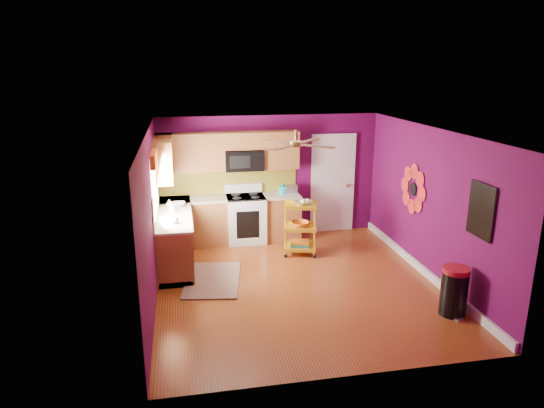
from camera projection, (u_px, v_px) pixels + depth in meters
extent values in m
plane|color=maroon|center=(297.00, 284.00, 7.96)|extent=(5.00, 5.00, 0.00)
cube|color=#520943|center=(269.00, 176.00, 9.97)|extent=(4.50, 0.04, 2.50)
cube|color=#520943|center=(353.00, 277.00, 5.25)|extent=(4.50, 0.04, 2.50)
cube|color=#520943|center=(151.00, 219.00, 7.21)|extent=(0.04, 5.00, 2.50)
cube|color=#520943|center=(430.00, 204.00, 8.01)|extent=(0.04, 5.00, 2.50)
cube|color=silver|center=(299.00, 131.00, 7.26)|extent=(4.50, 5.00, 0.04)
cube|color=white|center=(422.00, 270.00, 8.33)|extent=(0.05, 4.90, 0.14)
cube|color=brown|center=(175.00, 238.00, 8.76)|extent=(0.60, 2.30, 0.90)
cube|color=brown|center=(231.00, 220.00, 9.76)|extent=(2.80, 0.60, 0.90)
cube|color=beige|center=(174.00, 213.00, 8.63)|extent=(0.63, 2.30, 0.04)
cube|color=beige|center=(230.00, 198.00, 9.63)|extent=(2.80, 0.63, 0.04)
cube|color=black|center=(176.00, 258.00, 8.87)|extent=(0.54, 2.30, 0.10)
cube|color=black|center=(231.00, 239.00, 9.87)|extent=(2.80, 0.54, 0.10)
cube|color=white|center=(246.00, 219.00, 9.78)|extent=(0.76, 0.66, 0.92)
cube|color=black|center=(245.00, 197.00, 9.65)|extent=(0.76, 0.62, 0.03)
cube|color=white|center=(243.00, 188.00, 9.88)|extent=(0.76, 0.06, 0.18)
cube|color=black|center=(248.00, 225.00, 9.48)|extent=(0.45, 0.02, 0.55)
cube|color=brown|center=(190.00, 153.00, 9.37)|extent=(1.32, 0.33, 0.75)
cube|color=brown|center=(280.00, 150.00, 9.69)|extent=(0.72, 0.33, 0.75)
cube|color=brown|center=(243.00, 141.00, 9.50)|extent=(0.76, 0.33, 0.34)
cube|color=brown|center=(164.00, 158.00, 8.83)|extent=(0.33, 1.30, 0.75)
cube|color=black|center=(244.00, 160.00, 9.57)|extent=(0.76, 0.38, 0.40)
cube|color=olive|center=(228.00, 181.00, 9.83)|extent=(2.80, 0.01, 0.51)
cube|color=olive|center=(156.00, 199.00, 8.50)|extent=(0.01, 2.30, 0.51)
cube|color=white|center=(154.00, 183.00, 8.12)|extent=(0.03, 1.20, 1.00)
cube|color=#D06512|center=(154.00, 156.00, 8.00)|extent=(0.08, 1.35, 0.22)
cube|color=white|center=(332.00, 184.00, 10.25)|extent=(0.85, 0.04, 2.05)
cube|color=white|center=(333.00, 185.00, 10.23)|extent=(0.95, 0.02, 2.15)
sphere|color=#BF8C3F|center=(348.00, 185.00, 10.26)|extent=(0.07, 0.07, 0.07)
cylinder|color=black|center=(413.00, 189.00, 8.55)|extent=(0.01, 0.24, 0.24)
cube|color=teal|center=(482.00, 211.00, 6.60)|extent=(0.03, 0.52, 0.72)
cube|color=black|center=(481.00, 211.00, 6.60)|extent=(0.01, 0.56, 0.76)
cylinder|color=#BF8C3F|center=(296.00, 135.00, 7.48)|extent=(0.06, 0.06, 0.16)
cylinder|color=#BF8C3F|center=(296.00, 144.00, 7.51)|extent=(0.20, 0.20, 0.08)
cube|color=#4C2D19|center=(308.00, 141.00, 7.82)|extent=(0.47, 0.47, 0.01)
cube|color=#4C2D19|center=(276.00, 142.00, 7.72)|extent=(0.47, 0.47, 0.01)
cube|color=#4C2D19|center=(283.00, 147.00, 7.21)|extent=(0.47, 0.47, 0.01)
cube|color=#4C2D19|center=(318.00, 146.00, 7.31)|extent=(0.47, 0.47, 0.01)
cube|color=black|center=(213.00, 280.00, 8.08)|extent=(1.09, 1.54, 0.02)
cylinder|color=yellow|center=(286.00, 232.00, 8.91)|extent=(0.03, 0.03, 0.93)
cylinder|color=yellow|center=(315.00, 232.00, 8.88)|extent=(0.03, 0.03, 0.93)
cylinder|color=yellow|center=(286.00, 225.00, 9.26)|extent=(0.03, 0.03, 0.93)
cylinder|color=yellow|center=(314.00, 226.00, 9.24)|extent=(0.03, 0.03, 0.93)
sphere|color=black|center=(285.00, 256.00, 9.04)|extent=(0.07, 0.07, 0.07)
sphere|color=black|center=(314.00, 256.00, 9.01)|extent=(0.07, 0.07, 0.07)
sphere|color=black|center=(286.00, 248.00, 9.40)|extent=(0.07, 0.07, 0.07)
sphere|color=black|center=(313.00, 249.00, 9.37)|extent=(0.07, 0.07, 0.07)
cube|color=yellow|center=(300.00, 206.00, 8.95)|extent=(0.69, 0.57, 0.03)
cube|color=yellow|center=(300.00, 228.00, 9.07)|extent=(0.69, 0.57, 0.03)
cube|color=yellow|center=(300.00, 247.00, 9.18)|extent=(0.69, 0.57, 0.03)
imported|color=beige|center=(303.00, 203.00, 8.93)|extent=(0.40, 0.40, 0.08)
sphere|color=yellow|center=(303.00, 202.00, 8.92)|extent=(0.11, 0.11, 0.11)
imported|color=#D06512|center=(300.00, 224.00, 9.05)|extent=(0.41, 0.41, 0.11)
cube|color=navy|center=(300.00, 246.00, 9.17)|extent=(0.40, 0.34, 0.04)
cube|color=#267233|center=(300.00, 244.00, 9.15)|extent=(0.40, 0.34, 0.04)
cube|color=#D06512|center=(300.00, 242.00, 9.14)|extent=(0.40, 0.34, 0.03)
cylinder|color=black|center=(454.00, 294.00, 6.91)|extent=(0.50, 0.50, 0.65)
cylinder|color=maroon|center=(456.00, 270.00, 6.81)|extent=(0.38, 0.38, 0.08)
cube|color=beige|center=(459.00, 319.00, 6.81)|extent=(0.14, 0.11, 0.03)
cylinder|color=teal|center=(283.00, 190.00, 9.83)|extent=(0.18, 0.18, 0.16)
sphere|color=teal|center=(283.00, 185.00, 9.80)|extent=(0.06, 0.06, 0.06)
cube|color=beige|center=(291.00, 189.00, 9.83)|extent=(0.22, 0.15, 0.18)
imported|color=#EA3F72|center=(172.00, 207.00, 8.58)|extent=(0.08, 0.09, 0.19)
imported|color=white|center=(169.00, 203.00, 8.86)|extent=(0.12, 0.12, 0.16)
imported|color=white|center=(178.00, 204.00, 8.99)|extent=(0.26, 0.26, 0.06)
imported|color=white|center=(175.00, 220.00, 7.99)|extent=(0.14, 0.14, 0.11)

